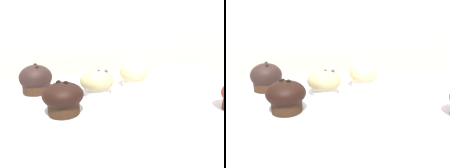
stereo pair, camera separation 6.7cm
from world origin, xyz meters
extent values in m
cube|color=beige|center=(0.00, 0.60, 0.90)|extent=(3.20, 0.10, 1.80)
cylinder|color=#372113|center=(-0.21, -0.05, 0.98)|extent=(0.08, 0.08, 0.05)
ellipsoid|color=black|center=(-0.21, -0.05, 1.00)|extent=(0.11, 0.11, 0.07)
sphere|color=black|center=(-0.22, -0.02, 1.03)|extent=(0.01, 0.01, 0.01)
sphere|color=black|center=(-0.21, -0.05, 1.03)|extent=(0.01, 0.01, 0.01)
sphere|color=black|center=(-0.22, -0.04, 1.03)|extent=(0.01, 0.01, 0.01)
cylinder|color=#3D2517|center=(-0.28, 0.15, 0.98)|extent=(0.09, 0.09, 0.05)
ellipsoid|color=black|center=(-0.28, 0.15, 1.00)|extent=(0.10, 0.10, 0.08)
sphere|color=black|center=(-0.28, 0.18, 1.04)|extent=(0.01, 0.01, 0.01)
sphere|color=black|center=(-0.28, 0.16, 1.04)|extent=(0.01, 0.01, 0.01)
sphere|color=black|center=(-0.27, 0.13, 1.04)|extent=(0.01, 0.01, 0.01)
cylinder|color=white|center=(0.05, 0.11, 0.98)|extent=(0.08, 0.08, 0.05)
ellipsoid|color=#DEBC86|center=(0.05, 0.11, 1.00)|extent=(0.10, 0.10, 0.08)
cylinder|color=silver|center=(-0.10, 0.06, 0.97)|extent=(0.09, 0.09, 0.05)
ellipsoid|color=tan|center=(-0.10, 0.06, 1.00)|extent=(0.11, 0.11, 0.07)
sphere|color=navy|center=(-0.09, 0.05, 1.03)|extent=(0.01, 0.01, 0.01)
sphere|color=navy|center=(-0.07, 0.05, 1.03)|extent=(0.01, 0.01, 0.01)
cylinder|color=beige|center=(0.30, 0.11, 0.95)|extent=(0.18, 0.18, 0.01)
torus|color=beige|center=(0.30, 0.11, 0.96)|extent=(0.18, 0.18, 0.01)
camera|label=1|loc=(-0.26, -0.58, 1.20)|focal=35.00mm
camera|label=2|loc=(-0.20, -0.60, 1.20)|focal=35.00mm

